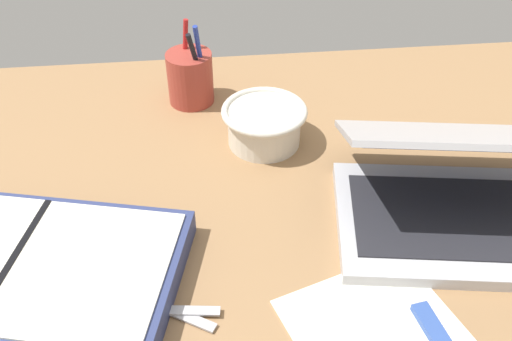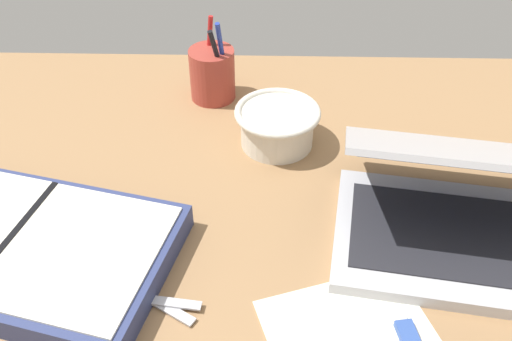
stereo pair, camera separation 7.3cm
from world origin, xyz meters
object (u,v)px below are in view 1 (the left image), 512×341
object	(u,v)px
planner	(17,270)
bowl	(264,124)
pen_cup	(190,77)
scissors	(136,304)
laptop	(465,192)

from	to	relation	value
planner	bowl	bearing A→B (deg)	50.93
pen_cup	planner	size ratio (longest dim) A/B	0.35
pen_cup	planner	world-z (taller)	pen_cup
bowl	scissors	world-z (taller)	bowl
bowl	pen_cup	distance (cm)	17.14
bowl	planner	bearing A→B (deg)	-142.97
pen_cup	scissors	world-z (taller)	pen_cup
bowl	scissors	size ratio (longest dim) A/B	0.97
bowl	pen_cup	xyz separation A→B (cm)	(-10.95, 13.14, 1.14)
laptop	pen_cup	xyz separation A→B (cm)	(-34.84, 32.63, 0.10)
scissors	laptop	bearing A→B (deg)	32.76
laptop	scissors	size ratio (longest dim) A/B	2.66
planner	scissors	bearing A→B (deg)	-6.82
laptop	planner	bearing A→B (deg)	-166.16
pen_cup	scissors	xyz separation A→B (cm)	(-7.24, -42.73, -4.26)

